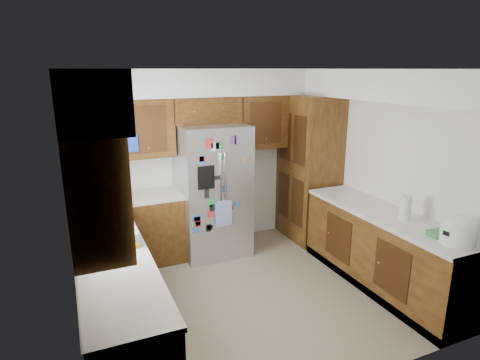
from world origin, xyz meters
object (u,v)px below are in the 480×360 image
fridge (213,191)px  rice_cooker (459,229)px  pantry (309,169)px  paper_towel (405,208)px

fridge → rice_cooker: bearing=-59.9°
pantry → paper_towel: pantry is taller
fridge → paper_towel: fridge is taller
pantry → rice_cooker: size_ratio=6.62×
fridge → paper_towel: bearing=-51.4°
pantry → fridge: (-1.50, 0.05, -0.17)m
rice_cooker → paper_towel: (0.03, 0.67, -0.01)m
pantry → paper_towel: bearing=-89.2°
pantry → rice_cooker: 2.53m
pantry → rice_cooker: pantry is taller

